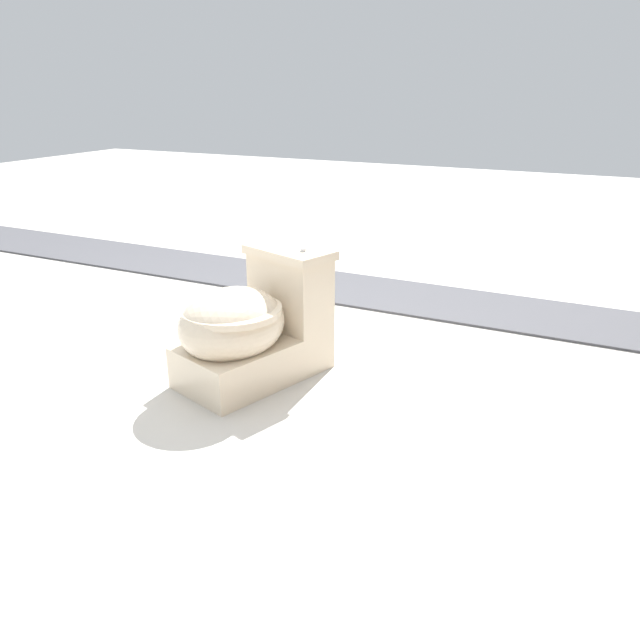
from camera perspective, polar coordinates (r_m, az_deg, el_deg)
name	(u,v)px	position (r m, az deg, el deg)	size (l,w,h in m)	color
ground_plane	(206,366)	(2.71, -10.35, -4.14)	(14.00, 14.00, 0.00)	beige
gravel_strip	(409,297)	(3.53, 8.13, 2.07)	(0.56, 8.00, 0.01)	#4C4C51
toilet	(252,327)	(2.50, -6.28, -0.66)	(0.71, 0.55, 0.52)	beige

